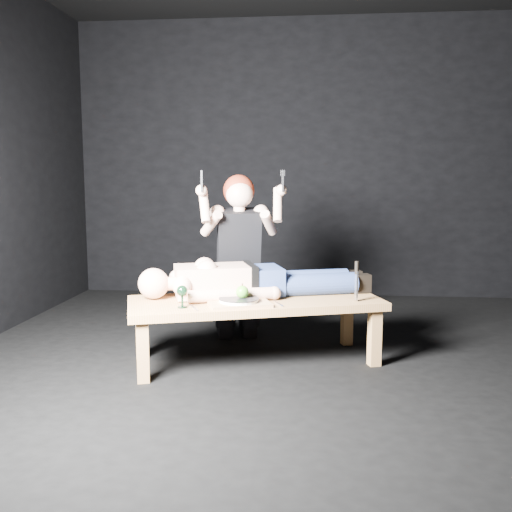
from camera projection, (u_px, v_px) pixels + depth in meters
The scene contains 13 objects.
ground at pixel (297, 364), 4.06m from camera, with size 5.00×5.00×0.00m, color black.
back_wall at pixel (304, 159), 6.32m from camera, with size 5.00×5.00×0.00m, color black.
table at pixel (255, 330), 4.10m from camera, with size 1.75×0.66×0.45m, color #A37249.
lying_man at pixel (258, 276), 4.20m from camera, with size 1.84×0.56×0.28m, color #DCAB90, non-canonical shape.
kneeling_woman at pixel (238, 256), 4.62m from camera, with size 0.72×0.81×1.36m, color black, non-canonical shape.
serving_tray at pixel (239, 303), 3.88m from camera, with size 0.40×0.29×0.02m, color tan.
plate at pixel (239, 300), 3.87m from camera, with size 0.27×0.27×0.02m, color white.
apple at pixel (242, 292), 3.88m from camera, with size 0.09×0.09×0.09m, color #48981B.
goblet at pixel (182, 297), 3.79m from camera, with size 0.07×0.07×0.15m, color black, non-canonical shape.
fork_flat at pixel (194, 308), 3.79m from camera, with size 0.02×0.19×0.01m, color #B2B2B7.
knife_flat at pixel (278, 304), 3.90m from camera, with size 0.02×0.19×0.01m, color #B2B2B7.
spoon_flat at pixel (260, 302), 3.96m from camera, with size 0.02×0.19×0.01m, color #B2B2B7.
carving_knife at pixel (356, 281), 3.98m from camera, with size 0.04×0.04×0.28m, color #B2B2B7, non-canonical shape.
Camera 1 is at (0.10, -3.93, 1.30)m, focal length 40.66 mm.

